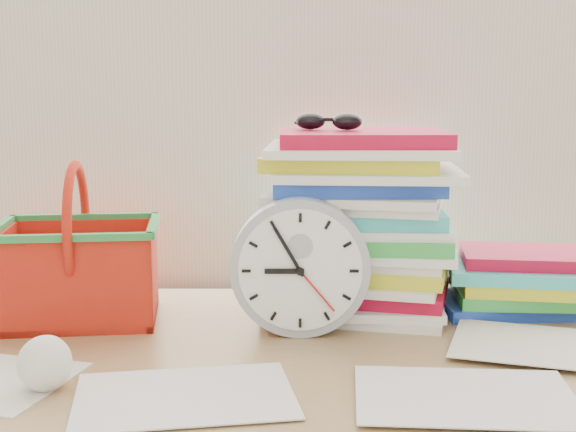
# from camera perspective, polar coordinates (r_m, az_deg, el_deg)

# --- Properties ---
(curtain) EXTENTS (2.40, 0.01, 2.50)m
(curtain) POSITION_cam_1_polar(r_m,az_deg,el_deg) (1.58, 0.48, 14.72)
(curtain) COLOR silver
(curtain) RESTS_ON room_shell
(desk) EXTENTS (1.40, 0.70, 0.75)m
(desk) POSITION_cam_1_polar(r_m,az_deg,el_deg) (1.29, 0.51, -12.38)
(desk) COLOR #9E794A
(desk) RESTS_ON ground
(paper_stack) EXTENTS (0.37, 0.31, 0.32)m
(paper_stack) POSITION_cam_1_polar(r_m,az_deg,el_deg) (1.43, 5.10, -0.42)
(paper_stack) COLOR white
(paper_stack) RESTS_ON desk
(clock) EXTENTS (0.22, 0.04, 0.22)m
(clock) POSITION_cam_1_polar(r_m,az_deg,el_deg) (1.29, 0.86, -3.66)
(clock) COLOR #9FA3AF
(clock) RESTS_ON desk
(sunglasses) EXTENTS (0.16, 0.14, 0.03)m
(sunglasses) POSITION_cam_1_polar(r_m,az_deg,el_deg) (1.42, 2.92, 6.74)
(sunglasses) COLOR black
(sunglasses) RESTS_ON paper_stack
(book_stack) EXTENTS (0.26, 0.21, 0.11)m
(book_stack) POSITION_cam_1_polar(r_m,az_deg,el_deg) (1.49, 16.03, -4.54)
(book_stack) COLOR white
(book_stack) RESTS_ON desk
(basket) EXTENTS (0.29, 0.24, 0.27)m
(basket) POSITION_cam_1_polar(r_m,az_deg,el_deg) (1.42, -14.73, -1.89)
(basket) COLOR red
(basket) RESTS_ON desk
(crumpled_ball) EXTENTS (0.07, 0.07, 0.07)m
(crumpled_ball) POSITION_cam_1_polar(r_m,az_deg,el_deg) (1.13, -16.94, -9.95)
(crumpled_ball) COLOR white
(crumpled_ball) RESTS_ON desk
(scattered_papers) EXTENTS (1.26, 0.42, 0.02)m
(scattered_papers) POSITION_cam_1_polar(r_m,az_deg,el_deg) (1.26, 0.52, -8.98)
(scattered_papers) COLOR white
(scattered_papers) RESTS_ON desk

